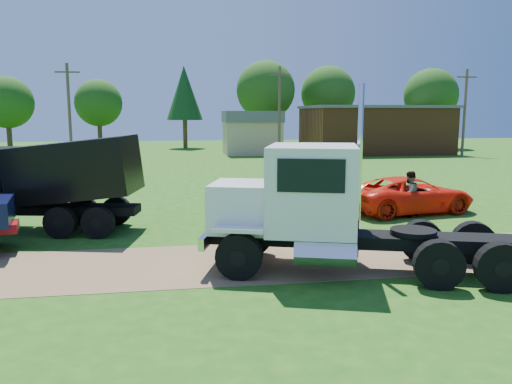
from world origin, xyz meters
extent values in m
plane|color=#1E5111|center=(0.00, 0.00, 0.00)|extent=(140.00, 140.00, 0.00)
cube|color=brown|center=(0.00, 0.00, 0.01)|extent=(120.00, 4.20, 0.01)
cube|color=black|center=(0.88, -1.34, 0.91)|extent=(8.43, 3.55, 0.34)
cylinder|color=black|center=(-2.61, -1.52, 0.62)|extent=(1.31, 0.75, 1.25)
cylinder|color=black|center=(-2.61, -1.52, 0.62)|extent=(0.54, 0.53, 0.44)
cylinder|color=black|center=(-1.90, 0.80, 0.62)|extent=(1.31, 0.75, 1.25)
cylinder|color=black|center=(-1.90, 0.80, 0.62)|extent=(0.54, 0.53, 0.44)
cylinder|color=black|center=(2.25, -3.03, 0.62)|extent=(1.31, 0.75, 1.25)
cylinder|color=black|center=(2.25, -3.03, 0.62)|extent=(0.54, 0.53, 0.44)
cylinder|color=black|center=(2.97, -0.72, 0.62)|extent=(1.31, 0.75, 1.25)
cylinder|color=black|center=(2.97, -0.72, 0.62)|extent=(0.54, 0.53, 0.44)
cylinder|color=black|center=(3.66, -3.47, 0.62)|extent=(1.31, 0.75, 1.25)
cylinder|color=black|center=(3.66, -3.47, 0.62)|extent=(0.54, 0.53, 0.44)
cylinder|color=black|center=(4.38, -1.15, 0.62)|extent=(1.31, 0.75, 1.25)
cylinder|color=black|center=(4.38, -1.15, 0.62)|extent=(0.54, 0.53, 0.44)
cube|color=white|center=(-2.20, -0.38, 1.76)|extent=(2.52, 2.44, 1.36)
cube|color=silver|center=(-3.17, -0.08, 1.70)|extent=(0.59, 1.65, 1.13)
cube|color=silver|center=(-3.23, -0.06, 0.91)|extent=(0.94, 2.54, 0.34)
cube|color=white|center=(-0.47, -0.92, 2.32)|extent=(3.08, 3.30, 2.38)
cube|color=black|center=(-1.58, -0.57, 2.83)|extent=(0.73, 2.18, 0.96)
cube|color=black|center=(-0.88, -2.23, 2.83)|extent=(1.64, 0.55, 0.85)
cube|color=black|center=(-0.06, 0.39, 2.83)|extent=(1.64, 0.55, 0.85)
cube|color=white|center=(-2.61, -1.52, 1.36)|extent=(1.45, 0.89, 0.11)
cube|color=white|center=(-1.90, 0.80, 1.36)|extent=(1.45, 0.89, 0.11)
cylinder|color=silver|center=(-0.48, -2.28, 0.79)|extent=(1.72, 1.12, 0.68)
cylinder|color=silver|center=(0.96, -0.71, 2.61)|extent=(0.20, 0.20, 5.21)
cylinder|color=black|center=(2.18, -1.74, 1.17)|extent=(1.56, 1.56, 0.14)
cube|color=black|center=(-9.76, 5.30, 0.83)|extent=(8.35, 2.54, 0.31)
cylinder|color=black|center=(-8.32, 3.93, 0.57)|extent=(1.19, 0.57, 1.14)
cylinder|color=black|center=(-8.32, 3.93, 0.57)|extent=(0.46, 0.45, 0.40)
cylinder|color=black|center=(-7.93, 6.07, 0.57)|extent=(1.19, 0.57, 1.14)
cylinder|color=black|center=(-7.93, 6.07, 0.57)|extent=(0.46, 0.45, 0.40)
cylinder|color=black|center=(-7.00, 3.68, 0.57)|extent=(1.19, 0.57, 1.14)
cylinder|color=black|center=(-7.00, 3.68, 0.57)|extent=(0.46, 0.45, 0.40)
cylinder|color=black|center=(-6.60, 5.82, 0.57)|extent=(1.19, 0.57, 1.14)
cylinder|color=black|center=(-6.60, 5.82, 0.57)|extent=(0.46, 0.45, 0.40)
cube|color=black|center=(-7.92, 4.96, 2.33)|extent=(4.93, 3.28, 2.52)
imported|color=red|center=(6.04, 6.35, 0.80)|extent=(6.16, 3.67, 1.61)
imported|color=#999999|center=(5.58, 5.49, 0.98)|extent=(1.16, 1.04, 1.96)
cube|color=brown|center=(18.00, 40.00, 2.50)|extent=(15.00, 10.00, 5.00)
cube|color=#59595E|center=(18.00, 40.00, 5.15)|extent=(15.40, 10.40, 0.30)
cube|color=tan|center=(4.00, 40.00, 1.80)|extent=(6.00, 5.00, 3.60)
cube|color=#59595E|center=(4.00, 40.00, 4.10)|extent=(6.20, 5.40, 1.20)
cylinder|color=brown|center=(-14.00, 35.00, 4.50)|extent=(0.28, 0.28, 9.00)
cube|color=brown|center=(-14.00, 35.00, 8.20)|extent=(2.20, 0.14, 0.14)
cylinder|color=brown|center=(6.00, 35.00, 4.50)|extent=(0.28, 0.28, 9.00)
cube|color=brown|center=(6.00, 35.00, 8.20)|extent=(2.20, 0.14, 0.14)
cylinder|color=brown|center=(26.00, 35.00, 4.50)|extent=(0.28, 0.28, 9.00)
cube|color=brown|center=(26.00, 35.00, 8.20)|extent=(2.20, 0.14, 0.14)
cylinder|color=#3A2C17|center=(-22.71, 45.64, 1.52)|extent=(0.56, 0.56, 3.05)
sphere|color=#184F13|center=(-22.71, 45.64, 5.66)|extent=(5.74, 5.74, 5.74)
cylinder|color=#3A2C17|center=(-13.71, 51.29, 1.55)|extent=(0.56, 0.56, 3.10)
sphere|color=#184F13|center=(-13.71, 51.29, 5.75)|extent=(5.84, 5.84, 5.84)
cylinder|color=#3A2C17|center=(-3.06, 51.22, 1.84)|extent=(0.56, 0.56, 3.68)
cone|color=#103618|center=(-3.06, 51.22, 7.04)|extent=(4.62, 4.62, 6.83)
cylinder|color=#3A2C17|center=(7.23, 49.71, 1.99)|extent=(0.56, 0.56, 3.98)
sphere|color=#184F13|center=(7.23, 49.71, 7.39)|extent=(7.50, 7.50, 7.50)
cylinder|color=#3A2C17|center=(16.20, 51.98, 1.93)|extent=(0.56, 0.56, 3.86)
sphere|color=#184F13|center=(16.20, 51.98, 7.17)|extent=(7.28, 7.28, 7.28)
cylinder|color=#3A2C17|center=(28.59, 47.21, 1.83)|extent=(0.56, 0.56, 3.65)
sphere|color=#184F13|center=(28.59, 47.21, 6.78)|extent=(6.89, 6.89, 6.89)
camera|label=1|loc=(-4.18, -14.24, 4.36)|focal=35.00mm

